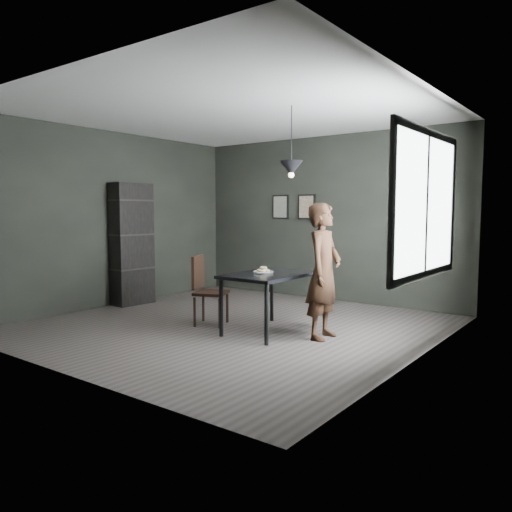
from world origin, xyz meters
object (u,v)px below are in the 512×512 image
Objects in this scene: wood_chair at (205,285)px; shelf_unit at (131,244)px; woman at (324,271)px; pendant_lamp at (291,168)px; cafe_table at (270,279)px; white_plate at (263,272)px.

shelf_unit reaches higher than wood_chair.
pendant_lamp reaches higher than woman.
shelf_unit is 2.28× the size of pendant_lamp.
cafe_table is 1.39× the size of pendant_lamp.
pendant_lamp reaches higher than shelf_unit.
cafe_table is 1.29× the size of wood_chair.
woman is at bearing 2.57° from shelf_unit.
pendant_lamp reaches higher than white_plate.
pendant_lamp is at bearing -10.41° from wood_chair.
shelf_unit is at bearing 175.91° from cafe_table.
woman reaches higher than wood_chair.
wood_chair is 1.08× the size of pendant_lamp.
woman is 1.74× the size of wood_chair.
wood_chair is at bearing 94.68° from woman.
woman is 3.62m from shelf_unit.
white_plate is at bearing -160.66° from pendant_lamp.
woman is 1.69m from wood_chair.
wood_chair is 1.95m from pendant_lamp.
woman is at bearing 10.99° from white_plate.
white_plate is 2.86m from shelf_unit.
pendant_lamp is (1.19, 0.27, 1.52)m from wood_chair.
woman is at bearing -12.72° from wood_chair.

